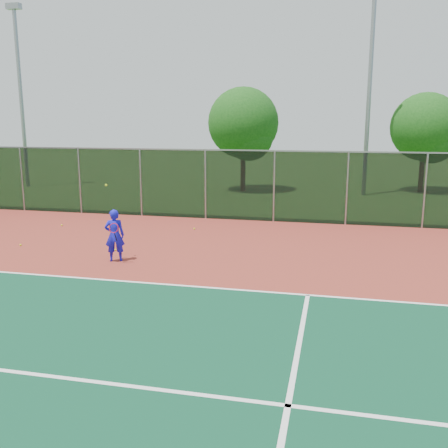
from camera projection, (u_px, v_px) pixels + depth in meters
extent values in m
plane|color=#255117|center=(197.00, 339.00, 9.90)|extent=(120.00, 120.00, 0.00)
cube|color=maroon|center=(220.00, 304.00, 11.81)|extent=(30.00, 20.00, 0.02)
cube|color=white|center=(308.00, 295.00, 12.33)|extent=(22.00, 0.10, 0.00)
cube|color=white|center=(288.00, 406.00, 7.55)|extent=(18.00, 0.10, 0.00)
cube|color=black|center=(274.00, 186.00, 21.05)|extent=(30.00, 0.04, 3.00)
cube|color=gray|center=(275.00, 151.00, 20.74)|extent=(30.00, 0.06, 0.06)
imported|color=#1615CA|center=(115.00, 235.00, 15.19)|extent=(0.69, 0.58, 1.61)
cylinder|color=black|center=(116.00, 237.00, 14.91)|extent=(0.03, 0.15, 0.27)
torus|color=#A51414|center=(114.00, 228.00, 14.76)|extent=(0.30, 0.13, 0.29)
sphere|color=#D4E81B|center=(106.00, 185.00, 15.02)|extent=(0.07, 0.07, 0.07)
sphere|color=#D4E81B|center=(194.00, 229.00, 19.73)|extent=(0.07, 0.07, 0.07)
sphere|color=#D4E81B|center=(21.00, 245.00, 17.16)|extent=(0.07, 0.07, 0.07)
sphere|color=#D4E81B|center=(62.00, 225.00, 20.39)|extent=(0.07, 0.07, 0.07)
sphere|color=#D4E81B|center=(115.00, 250.00, 16.52)|extent=(0.07, 0.07, 0.07)
cylinder|color=gray|center=(21.00, 101.00, 31.51)|extent=(0.24, 0.24, 10.89)
cube|color=gray|center=(14.00, 6.00, 30.36)|extent=(0.90, 0.40, 0.35)
cylinder|color=gray|center=(369.00, 99.00, 27.83)|extent=(0.24, 0.24, 10.89)
cylinder|color=#342213|center=(243.00, 171.00, 30.50)|extent=(0.30, 0.30, 2.39)
sphere|color=#154612|center=(243.00, 123.00, 29.90)|extent=(4.24, 4.24, 4.24)
sphere|color=#154612|center=(249.00, 136.00, 29.69)|extent=(2.92, 2.92, 2.92)
cylinder|color=#342213|center=(421.00, 173.00, 29.95)|extent=(0.30, 0.30, 2.25)
sphere|color=#154612|center=(425.00, 127.00, 29.39)|extent=(4.00, 4.00, 4.00)
sphere|color=#154612|center=(432.00, 140.00, 29.17)|extent=(2.75, 2.75, 2.75)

